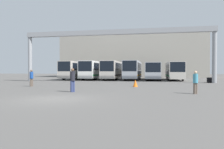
{
  "coord_description": "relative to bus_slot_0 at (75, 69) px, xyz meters",
  "views": [
    {
      "loc": [
        5.68,
        -11.9,
        1.66
      ],
      "look_at": [
        -0.96,
        22.24,
        1.04
      ],
      "focal_mm": 35.0,
      "sensor_mm": 36.0,
      "label": 1
    }
  ],
  "objects": [
    {
      "name": "bus_slot_3",
      "position": [
        10.96,
        0.27,
        0.01
      ],
      "size": [
        2.47,
        11.25,
        3.34
      ],
      "color": "#999EA5",
      "rests_on": "ground"
    },
    {
      "name": "tire_stack",
      "position": [
        22.41,
        -7.48,
        -1.54
      ],
      "size": [
        1.04,
        1.04,
        0.72
      ],
      "color": "black",
      "rests_on": "ground"
    },
    {
      "name": "bus_slot_4",
      "position": [
        14.61,
        0.86,
        -0.16
      ],
      "size": [
        2.54,
        12.43,
        3.01
      ],
      "color": "#999EA5",
      "rests_on": "ground"
    },
    {
      "name": "bus_slot_5",
      "position": [
        18.26,
        0.56,
        -0.12
      ],
      "size": [
        2.46,
        11.82,
        3.08
      ],
      "color": "beige",
      "rests_on": "ground"
    },
    {
      "name": "bus_slot_0",
      "position": [
        0.0,
        0.0,
        0.0
      ],
      "size": [
        2.46,
        10.71,
        3.31
      ],
      "color": "beige",
      "rests_on": "ground"
    },
    {
      "name": "pedestrian_mid_right",
      "position": [
        2.15,
        -18.67,
        -0.97
      ],
      "size": [
        0.36,
        0.36,
        1.75
      ],
      "rotation": [
        0.0,
        0.0,
        0.91
      ],
      "color": "brown",
      "rests_on": "ground"
    },
    {
      "name": "ground_plane",
      "position": [
        9.13,
        -27.58,
        -1.9
      ],
      "size": [
        200.0,
        200.0,
        0.0
      ],
      "primitive_type": "plane",
      "color": "#514F4C"
    },
    {
      "name": "bus_slot_2",
      "position": [
        7.31,
        0.62,
        0.01
      ],
      "size": [
        2.54,
        11.95,
        3.32
      ],
      "color": "beige",
      "rests_on": "ground"
    },
    {
      "name": "building_backdrop",
      "position": [
        9.13,
        17.91,
        3.84
      ],
      "size": [
        35.47,
        12.0,
        11.48
      ],
      "color": "gray",
      "rests_on": "ground"
    },
    {
      "name": "bus_slot_1",
      "position": [
        3.65,
        0.39,
        0.01
      ],
      "size": [
        2.56,
        11.49,
        3.32
      ],
      "color": "silver",
      "rests_on": "ground"
    },
    {
      "name": "pedestrian_near_right",
      "position": [
        17.68,
        -23.13,
        -1.03
      ],
      "size": [
        0.34,
        0.34,
        1.65
      ],
      "rotation": [
        0.0,
        0.0,
        3.74
      ],
      "color": "brown",
      "rests_on": "ground"
    },
    {
      "name": "traffic_cone",
      "position": [
        12.89,
        -17.03,
        -1.54
      ],
      "size": [
        0.49,
        0.49,
        0.74
      ],
      "color": "orange",
      "rests_on": "ground"
    },
    {
      "name": "overhead_gantry",
      "position": [
        9.13,
        -8.18,
        4.43
      ],
      "size": [
        27.75,
        0.8,
        7.6
      ],
      "color": "gray",
      "rests_on": "ground"
    },
    {
      "name": "pedestrian_near_left",
      "position": [
        8.58,
        -23.5,
        -0.92
      ],
      "size": [
        0.38,
        0.38,
        1.85
      ],
      "rotation": [
        0.0,
        0.0,
        0.94
      ],
      "color": "navy",
      "rests_on": "ground"
    }
  ]
}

